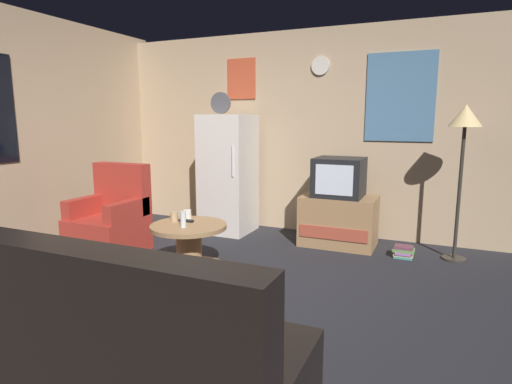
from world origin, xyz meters
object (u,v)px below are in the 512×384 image
wine_glass (183,219)px  mug_ceramic_white (187,214)px  tv_stand (338,221)px  mug_ceramic_tan (174,217)px  remote_control (186,221)px  armchair (111,222)px  fridge (228,174)px  crt_tv (339,177)px  standing_lamp (465,128)px  couch (128,355)px  coffee_table (189,248)px  book_stack (404,252)px

wine_glass → mug_ceramic_white: 0.33m
tv_stand → mug_ceramic_tan: (-1.30, -1.38, 0.22)m
remote_control → armchair: bearing=173.4°
fridge → mug_ceramic_tan: bearing=-84.1°
mug_ceramic_tan → armchair: bearing=171.5°
crt_tv → remote_control: bearing=-130.8°
crt_tv → fridge: bearing=178.4°
standing_lamp → mug_ceramic_tan: bearing=-151.9°
crt_tv → couch: (-0.29, -3.24, -0.48)m
coffee_table → mug_ceramic_tan: bearing=163.5°
crt_tv → remote_control: 1.82m
mug_ceramic_white → remote_control: 0.12m
standing_lamp → book_stack: bearing=-163.6°
wine_glass → couch: bearing=-65.0°
book_stack → standing_lamp: bearing=16.4°
mug_ceramic_tan → book_stack: bearing=30.6°
coffee_table → crt_tv: bearing=52.7°
mug_ceramic_white → couch: 2.21m
wine_glass → mug_ceramic_tan: bearing=141.8°
tv_stand → wine_glass: bearing=-125.1°
remote_control → armchair: size_ratio=0.16×
wine_glass → couch: couch is taller
remote_control → couch: size_ratio=0.09×
wine_glass → remote_control: 0.22m
coffee_table → wine_glass: (0.01, -0.11, 0.31)m
wine_glass → armchair: 1.20m
fridge → mug_ceramic_white: 1.33m
fridge → armchair: bearing=-121.3°
mug_ceramic_tan → book_stack: mug_ceramic_tan is taller
mug_ceramic_tan → remote_control: size_ratio=0.60×
armchair → couch: size_ratio=0.56×
fridge → mug_ceramic_white: size_ratio=19.67×
fridge → book_stack: size_ratio=8.11×
mug_ceramic_white → mug_ceramic_tan: size_ratio=1.00×
couch → coffee_table: bearing=114.1°
fridge → remote_control: bearing=-79.2°
standing_lamp → remote_control: bearing=-151.1°
tv_stand → wine_glass: (-1.09, -1.55, 0.25)m
tv_stand → standing_lamp: size_ratio=0.53×
crt_tv → wine_glass: size_ratio=3.60×
coffee_table → couch: 1.98m
armchair → remote_control: bearing=-6.3°
standing_lamp → armchair: 3.80m
tv_stand → book_stack: bearing=-13.0°
standing_lamp → mug_ceramic_white: (-2.46, -1.22, -0.85)m
crt_tv → standing_lamp: bearing=-1.2°
crt_tv → wine_glass: crt_tv is taller
crt_tv → mug_ceramic_tan: (-1.29, -1.38, -0.28)m
remote_control → wine_glass: bearing=-64.3°
wine_glass → remote_control: wine_glass is taller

